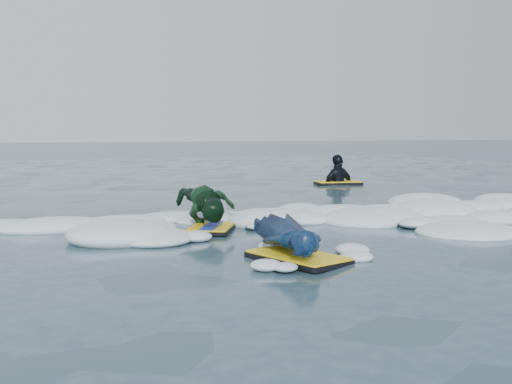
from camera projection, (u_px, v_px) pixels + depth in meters
ground at (200, 241)px, 7.17m from camera, size 120.00×120.00×0.00m
foam_band at (181, 228)px, 8.14m from camera, size 12.00×3.10×0.30m
prone_woman_unit at (289, 238)px, 6.21m from camera, size 0.86×1.57×0.38m
prone_child_unit at (208, 207)px, 8.04m from camera, size 0.84×1.43×0.54m
waiting_rider_unit at (338, 188)px, 14.55m from camera, size 1.08×0.68×1.54m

